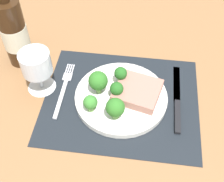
{
  "coord_description": "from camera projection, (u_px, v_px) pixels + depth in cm",
  "views": [
    {
      "loc": [
        3.92,
        -48.6,
        61.76
      ],
      "look_at": [
        -2.55,
        1.18,
        1.9
      ],
      "focal_mm": 47.75,
      "sensor_mm": 36.0,
      "label": 1
    }
  ],
  "objects": [
    {
      "name": "plate",
      "position": [
        121.0,
        97.0,
        0.78
      ],
      "size": [
        24.08,
        24.08,
        1.6
      ],
      "primitive_type": "cylinder",
      "color": "silver",
      "rests_on": "placemat"
    },
    {
      "name": "wine_glass",
      "position": [
        36.0,
        65.0,
        0.75
      ],
      "size": [
        7.83,
        7.83,
        12.2
      ],
      "color": "silver",
      "rests_on": "ground_plane"
    },
    {
      "name": "steak",
      "position": [
        137.0,
        91.0,
        0.76
      ],
      "size": [
        13.33,
        12.83,
        2.45
      ],
      "primitive_type": "cube",
      "rotation": [
        0.0,
        0.0,
        -0.24
      ],
      "color": "#9E6B5B",
      "rests_on": "plate"
    },
    {
      "name": "wine_bottle",
      "position": [
        14.0,
        32.0,
        0.81
      ],
      "size": [
        7.23,
        7.23,
        28.95
      ],
      "color": "#331E0F",
      "rests_on": "ground_plane"
    },
    {
      "name": "ground_plane",
      "position": [
        121.0,
        103.0,
        0.8
      ],
      "size": [
        140.0,
        110.0,
        3.0
      ],
      "primitive_type": "cube",
      "color": "brown"
    },
    {
      "name": "broccoli_center",
      "position": [
        90.0,
        103.0,
        0.72
      ],
      "size": [
        3.56,
        3.56,
        4.75
      ],
      "color": "#6B994C",
      "rests_on": "plate"
    },
    {
      "name": "placemat",
      "position": [
        121.0,
        100.0,
        0.78
      ],
      "size": [
        40.38,
        33.51,
        0.3
      ],
      "primitive_type": "cube",
      "color": "black",
      "rests_on": "ground_plane"
    },
    {
      "name": "broccoli_near_steak",
      "position": [
        115.0,
        108.0,
        0.7
      ],
      "size": [
        4.64,
        4.64,
        6.05
      ],
      "color": "#5B8942",
      "rests_on": "plate"
    },
    {
      "name": "knife",
      "position": [
        177.0,
        103.0,
        0.77
      ],
      "size": [
        1.8,
        23.0,
        0.8
      ],
      "rotation": [
        0.0,
        0.0,
        -0.01
      ],
      "color": "black",
      "rests_on": "placemat"
    },
    {
      "name": "fork",
      "position": [
        64.0,
        89.0,
        0.8
      ],
      "size": [
        2.4,
        19.2,
        0.5
      ],
      "rotation": [
        0.0,
        0.0,
        -0.04
      ],
      "color": "silver",
      "rests_on": "placemat"
    },
    {
      "name": "broccoli_front_edge",
      "position": [
        121.0,
        74.0,
        0.78
      ],
      "size": [
        3.39,
        3.39,
        5.27
      ],
      "color": "#5B8942",
      "rests_on": "plate"
    },
    {
      "name": "broccoli_back_left",
      "position": [
        117.0,
        90.0,
        0.75
      ],
      "size": [
        3.45,
        3.45,
        5.08
      ],
      "color": "#6B994C",
      "rests_on": "plate"
    },
    {
      "name": "broccoli_near_fork",
      "position": [
        98.0,
        81.0,
        0.75
      ],
      "size": [
        4.97,
        4.97,
        6.75
      ],
      "color": "#6B994C",
      "rests_on": "plate"
    }
  ]
}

